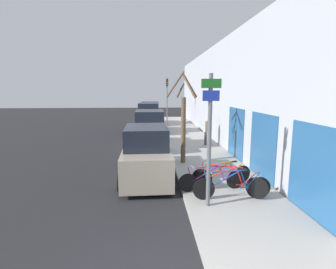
# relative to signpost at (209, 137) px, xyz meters

# --- Properties ---
(ground_plane) EXTENTS (80.00, 80.00, 0.00)m
(ground_plane) POSITION_rel_signpost_xyz_m (-1.62, 7.60, -2.19)
(ground_plane) COLOR black
(sidewalk_curb) EXTENTS (3.20, 32.00, 0.15)m
(sidewalk_curb) POSITION_rel_signpost_xyz_m (0.98, 10.40, -2.11)
(sidewalk_curb) COLOR #9E9B93
(sidewalk_curb) RESTS_ON ground
(building_facade) EXTENTS (0.23, 32.00, 6.50)m
(building_facade) POSITION_rel_signpost_xyz_m (2.73, 10.31, 1.04)
(building_facade) COLOR #B2B7C1
(building_facade) RESTS_ON ground
(signpost) EXTENTS (0.55, 0.14, 3.80)m
(signpost) POSITION_rel_signpost_xyz_m (0.00, 0.00, 0.00)
(signpost) COLOR #595B60
(signpost) RESTS_ON sidewalk_curb
(bicycle_0) EXTENTS (2.45, 0.44, 0.94)m
(bicycle_0) POSITION_rel_signpost_xyz_m (0.85, 0.42, -1.64)
(bicycle_0) COLOR black
(bicycle_0) RESTS_ON sidewalk_curb
(bicycle_1) EXTENTS (2.16, 1.39, 0.95)m
(bicycle_1) POSITION_rel_signpost_xyz_m (0.85, 0.88, -1.63)
(bicycle_1) COLOR black
(bicycle_1) RESTS_ON sidewalk_curb
(bicycle_2) EXTENTS (2.31, 0.45, 0.87)m
(bicycle_2) POSITION_rel_signpost_xyz_m (0.39, 1.19, -1.66)
(bicycle_2) COLOR black
(bicycle_2) RESTS_ON sidewalk_curb
(bicycle_3) EXTENTS (2.15, 0.80, 0.88)m
(bicycle_3) POSITION_rel_signpost_xyz_m (0.92, 1.60, -1.66)
(bicycle_3) COLOR black
(bicycle_3) RESTS_ON sidewalk_curb
(parked_car_0) EXTENTS (2.08, 4.57, 2.12)m
(parked_car_0) POSITION_rel_signpost_xyz_m (-1.83, 3.03, -1.22)
(parked_car_0) COLOR gray
(parked_car_0) RESTS_ON ground
(parked_car_1) EXTENTS (2.01, 4.61, 2.34)m
(parked_car_1) POSITION_rel_signpost_xyz_m (-1.72, 8.33, -1.13)
(parked_car_1) COLOR silver
(parked_car_1) RESTS_ON ground
(parked_car_2) EXTENTS (2.10, 4.20, 2.51)m
(parked_car_2) POSITION_rel_signpost_xyz_m (-1.80, 14.06, -1.06)
(parked_car_2) COLOR navy
(parked_car_2) RESTS_ON ground
(parked_car_3) EXTENTS (2.10, 4.34, 2.40)m
(parked_car_3) POSITION_rel_signpost_xyz_m (-1.72, 19.40, -1.09)
(parked_car_3) COLOR maroon
(parked_car_3) RESTS_ON ground
(pedestrian_near) EXTENTS (0.43, 0.37, 1.68)m
(pedestrian_near) POSITION_rel_signpost_xyz_m (1.87, 8.63, -1.07)
(pedestrian_near) COLOR #333338
(pedestrian_near) RESTS_ON sidewalk_curb
(street_tree) EXTENTS (1.60, 1.90, 4.20)m
(street_tree) POSITION_rel_signpost_xyz_m (-0.15, 4.71, -0.10)
(street_tree) COLOR brown
(street_tree) RESTS_ON sidewalk_curb
(traffic_light) EXTENTS (0.20, 0.30, 4.50)m
(traffic_light) POSITION_rel_signpost_xyz_m (-0.15, 17.15, 0.84)
(traffic_light) COLOR #595B60
(traffic_light) RESTS_ON sidewalk_curb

